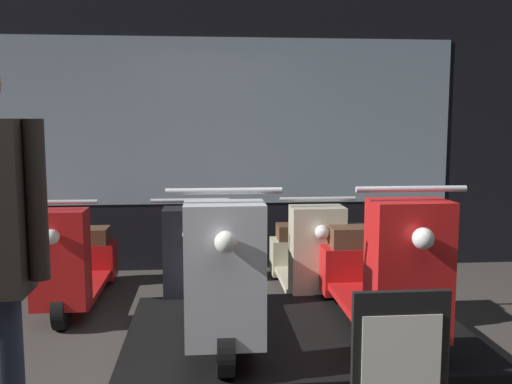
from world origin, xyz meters
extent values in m
cube|color=black|center=(0.00, 3.58, 1.60)|extent=(8.54, 0.08, 3.20)
cube|color=silver|center=(0.00, 3.54, 1.55)|extent=(4.70, 0.01, 1.70)
cube|color=black|center=(0.34, 1.07, 0.12)|extent=(2.15, 1.49, 0.24)
cylinder|color=black|center=(-0.14, 0.45, 0.39)|extent=(0.09, 0.30, 0.30)
cylinder|color=black|center=(-0.14, 1.70, 0.39)|extent=(0.09, 0.30, 0.30)
cube|color=#BCBCC1|center=(-0.14, 1.07, 0.38)|extent=(0.39, 1.16, 0.05)
cube|color=#BCBCC1|center=(-0.14, 0.47, 0.78)|extent=(0.41, 0.27, 0.74)
cube|color=#BCBCC1|center=(-0.14, 1.68, 0.47)|extent=(0.43, 0.31, 0.34)
cube|color=brown|center=(-0.14, 1.67, 0.71)|extent=(0.31, 0.28, 0.15)
cylinder|color=silver|center=(-0.14, 0.46, 1.21)|extent=(0.58, 0.03, 0.03)
sphere|color=white|center=(-0.14, 0.28, 0.98)|extent=(0.11, 0.11, 0.11)
cylinder|color=black|center=(0.82, 0.45, 0.39)|extent=(0.09, 0.30, 0.30)
cylinder|color=black|center=(0.82, 1.70, 0.39)|extent=(0.09, 0.30, 0.30)
cube|color=red|center=(0.82, 1.07, 0.38)|extent=(0.39, 1.16, 0.05)
cube|color=red|center=(0.82, 0.47, 0.78)|extent=(0.41, 0.27, 0.74)
cube|color=red|center=(0.82, 1.68, 0.47)|extent=(0.43, 0.31, 0.34)
cube|color=brown|center=(0.82, 1.67, 0.71)|extent=(0.31, 0.28, 0.15)
cylinder|color=silver|center=(0.82, 0.46, 1.21)|extent=(0.58, 0.03, 0.03)
sphere|color=white|center=(0.82, 0.28, 0.98)|extent=(0.11, 0.11, 0.11)
cylinder|color=black|center=(-1.32, 1.87, 0.15)|extent=(0.09, 0.30, 0.30)
cylinder|color=black|center=(-1.32, 3.12, 0.15)|extent=(0.09, 0.30, 0.30)
cube|color=red|center=(-1.32, 2.49, 0.14)|extent=(0.39, 1.16, 0.05)
cube|color=red|center=(-1.32, 1.89, 0.53)|extent=(0.41, 0.27, 0.74)
cube|color=red|center=(-1.32, 3.09, 0.23)|extent=(0.43, 0.31, 0.34)
cube|color=brown|center=(-1.32, 3.09, 0.47)|extent=(0.31, 0.28, 0.15)
cylinder|color=silver|center=(-1.32, 1.88, 0.96)|extent=(0.58, 0.03, 0.03)
sphere|color=white|center=(-1.32, 1.70, 0.74)|extent=(0.11, 0.11, 0.11)
cylinder|color=black|center=(-0.35, 1.87, 0.15)|extent=(0.09, 0.30, 0.30)
cylinder|color=black|center=(-0.35, 3.12, 0.15)|extent=(0.09, 0.30, 0.30)
cube|color=black|center=(-0.35, 2.49, 0.14)|extent=(0.39, 1.16, 0.05)
cube|color=black|center=(-0.35, 1.89, 0.53)|extent=(0.41, 0.27, 0.74)
cube|color=black|center=(-0.35, 3.09, 0.23)|extent=(0.43, 0.31, 0.34)
cube|color=brown|center=(-0.35, 3.09, 0.47)|extent=(0.31, 0.28, 0.15)
cylinder|color=silver|center=(-0.35, 1.88, 0.96)|extent=(0.58, 0.03, 0.03)
sphere|color=white|center=(-0.35, 1.70, 0.74)|extent=(0.11, 0.11, 0.11)
cylinder|color=black|center=(0.62, 1.87, 0.15)|extent=(0.09, 0.30, 0.30)
cylinder|color=black|center=(0.62, 3.12, 0.15)|extent=(0.09, 0.30, 0.30)
cube|color=beige|center=(0.62, 2.49, 0.14)|extent=(0.39, 1.16, 0.05)
cube|color=beige|center=(0.62, 1.89, 0.53)|extent=(0.41, 0.27, 0.74)
cube|color=beige|center=(0.62, 3.09, 0.23)|extent=(0.43, 0.31, 0.34)
cube|color=brown|center=(0.62, 3.09, 0.47)|extent=(0.31, 0.28, 0.15)
cylinder|color=silver|center=(0.62, 1.88, 0.96)|extent=(0.58, 0.03, 0.03)
sphere|color=white|center=(0.62, 1.70, 0.74)|extent=(0.11, 0.11, 0.11)
cylinder|color=black|center=(-0.90, -0.09, 1.25)|extent=(0.08, 0.08, 0.64)
cube|color=black|center=(0.61, -0.04, 0.41)|extent=(0.43, 0.04, 0.82)
cube|color=white|center=(0.61, -0.06, 0.47)|extent=(0.36, 0.01, 0.49)
camera|label=1|loc=(-0.24, -2.37, 1.55)|focal=40.00mm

